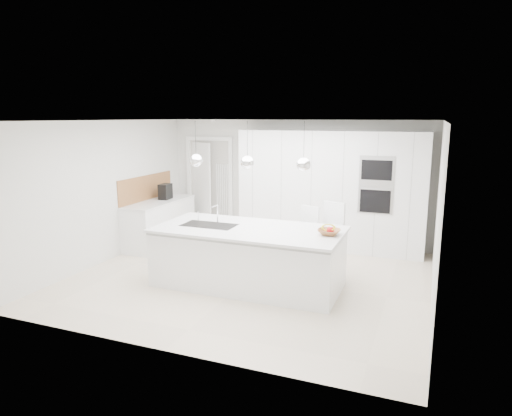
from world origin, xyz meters
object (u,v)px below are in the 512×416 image
at_px(island_base, 248,259).
at_px(bar_stool_left, 307,242).
at_px(fruit_bowl, 329,232).
at_px(bar_stool_right, 331,241).
at_px(espresso_machine, 165,192).

distance_m(island_base, bar_stool_left, 1.10).
xyz_separation_m(island_base, bar_stool_left, (0.71, 0.84, 0.12)).
relative_size(fruit_bowl, bar_stool_right, 0.27).
relative_size(island_base, bar_stool_right, 2.32).
bearing_deg(island_base, fruit_bowl, 4.45).
xyz_separation_m(island_base, bar_stool_right, (1.11, 0.83, 0.17)).
relative_size(fruit_bowl, bar_stool_left, 0.29).
bearing_deg(fruit_bowl, bar_stool_left, 124.52).
height_order(espresso_machine, bar_stool_right, espresso_machine).
height_order(island_base, bar_stool_right, bar_stool_right).
distance_m(fruit_bowl, espresso_machine, 4.09).
xyz_separation_m(fruit_bowl, espresso_machine, (-3.75, 1.62, 0.12)).
bearing_deg(island_base, bar_stool_right, 36.68).
bearing_deg(bar_stool_left, espresso_machine, -174.25).
xyz_separation_m(fruit_bowl, bar_stool_left, (-0.51, 0.74, -0.39)).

